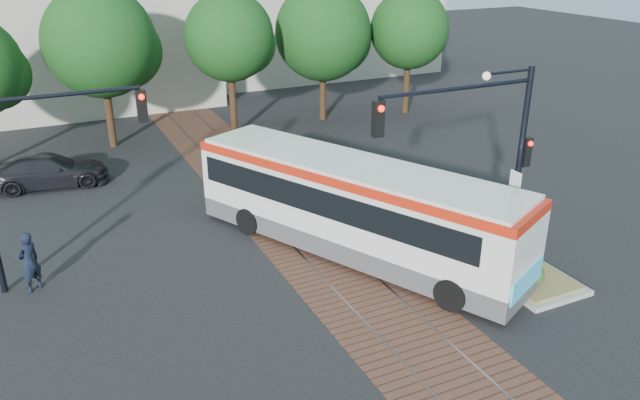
{
  "coord_description": "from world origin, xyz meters",
  "views": [
    {
      "loc": [
        -7.94,
        -14.2,
        9.6
      ],
      "look_at": [
        0.17,
        2.81,
        1.6
      ],
      "focal_mm": 35.0,
      "sensor_mm": 36.0,
      "label": 1
    }
  ],
  "objects_px": {
    "city_bus": "(353,204)",
    "signal_pole_left": "(23,161)",
    "signal_pole_main": "(490,141)",
    "parked_car": "(48,171)",
    "officer": "(29,262)",
    "traffic_island": "(503,254)"
  },
  "relations": [
    {
      "from": "city_bus",
      "to": "signal_pole_left",
      "type": "height_order",
      "value": "signal_pole_left"
    },
    {
      "from": "signal_pole_main",
      "to": "parked_car",
      "type": "bearing_deg",
      "value": 131.22
    },
    {
      "from": "signal_pole_main",
      "to": "parked_car",
      "type": "relative_size",
      "value": 1.28
    },
    {
      "from": "signal_pole_main",
      "to": "signal_pole_left",
      "type": "height_order",
      "value": "signal_pole_main"
    },
    {
      "from": "parked_car",
      "to": "signal_pole_left",
      "type": "bearing_deg",
      "value": -178.51
    },
    {
      "from": "city_bus",
      "to": "officer",
      "type": "height_order",
      "value": "city_bus"
    },
    {
      "from": "traffic_island",
      "to": "signal_pole_left",
      "type": "xyz_separation_m",
      "value": [
        -13.19,
        4.89,
        3.54
      ]
    },
    {
      "from": "city_bus",
      "to": "signal_pole_main",
      "type": "distance_m",
      "value": 4.69
    },
    {
      "from": "city_bus",
      "to": "officer",
      "type": "distance_m",
      "value": 9.79
    },
    {
      "from": "signal_pole_main",
      "to": "officer",
      "type": "height_order",
      "value": "signal_pole_main"
    },
    {
      "from": "signal_pole_left",
      "to": "city_bus",
      "type": "bearing_deg",
      "value": -13.12
    },
    {
      "from": "city_bus",
      "to": "signal_pole_left",
      "type": "relative_size",
      "value": 1.9
    },
    {
      "from": "parked_car",
      "to": "traffic_island",
      "type": "bearing_deg",
      "value": -130.68
    },
    {
      "from": "traffic_island",
      "to": "parked_car",
      "type": "height_order",
      "value": "parked_car"
    },
    {
      "from": "city_bus",
      "to": "traffic_island",
      "type": "relative_size",
      "value": 2.19
    },
    {
      "from": "signal_pole_main",
      "to": "traffic_island",
      "type": "bearing_deg",
      "value": -5.36
    },
    {
      "from": "signal_pole_main",
      "to": "parked_car",
      "type": "height_order",
      "value": "signal_pole_main"
    },
    {
      "from": "city_bus",
      "to": "parked_car",
      "type": "relative_size",
      "value": 2.43
    },
    {
      "from": "traffic_island",
      "to": "signal_pole_main",
      "type": "height_order",
      "value": "signal_pole_main"
    },
    {
      "from": "officer",
      "to": "traffic_island",
      "type": "bearing_deg",
      "value": 124.56
    },
    {
      "from": "traffic_island",
      "to": "signal_pole_main",
      "type": "distance_m",
      "value": 3.95
    },
    {
      "from": "officer",
      "to": "parked_car",
      "type": "distance_m",
      "value": 8.72
    }
  ]
}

